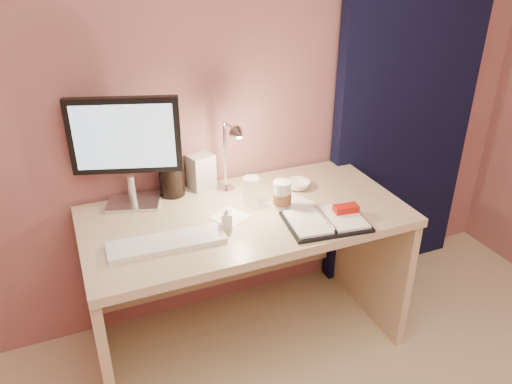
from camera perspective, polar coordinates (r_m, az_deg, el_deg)
name	(u,v)px	position (r m, az deg, el deg)	size (l,w,h in m)	color
room	(395,81)	(2.72, 15.57, 12.08)	(3.50, 3.50, 3.50)	#C6B28E
desk	(240,247)	(2.35, -1.81, -6.34)	(1.40, 0.70, 0.73)	#C9B28E
monitor	(126,143)	(2.19, -14.61, 5.49)	(0.45, 0.23, 0.50)	silver
keyboard	(167,242)	(1.99, -10.15, -5.67)	(0.46, 0.14, 0.02)	white
planner	(327,220)	(2.12, 8.17, -3.17)	(0.36, 0.29, 0.05)	black
paper_a	(290,203)	(2.25, 3.90, -1.28)	(0.17, 0.17, 0.00)	white
paper_c	(230,217)	(2.14, -2.98, -2.84)	(0.13, 0.13, 0.00)	white
coffee_cup	(282,196)	(2.18, 3.01, -0.46)	(0.08, 0.08, 0.13)	silver
clear_cup	(251,191)	(2.21, -0.54, 0.11)	(0.07, 0.07, 0.13)	white
bowl	(298,185)	(2.38, 4.79, 0.82)	(0.12, 0.12, 0.04)	white
lotion_bottle	(227,217)	(2.05, -3.37, -2.86)	(0.04, 0.04, 0.10)	silver
dark_jar	(172,179)	(2.32, -9.62, 1.53)	(0.12, 0.12, 0.16)	black
product_box	(201,172)	(2.36, -6.26, 2.32)	(0.11, 0.09, 0.17)	beige
desk_lamp	(230,153)	(2.19, -3.04, 4.44)	(0.09, 0.22, 0.36)	silver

